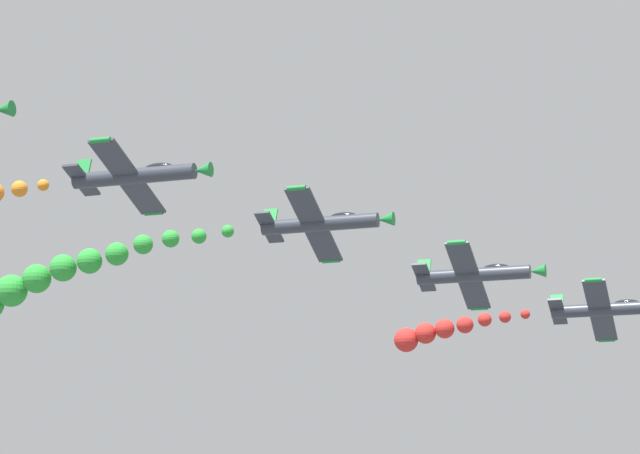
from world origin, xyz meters
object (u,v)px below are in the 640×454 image
(airplane_left_outer, at_px, (136,176))
(airplane_left_inner, at_px, (476,275))
(airplane_lead, at_px, (607,309))
(airplane_right_inner, at_px, (322,224))

(airplane_left_outer, bearing_deg, airplane_left_inner, 139.32)
(airplane_left_inner, relative_size, airplane_left_outer, 1.00)
(airplane_lead, height_order, airplane_left_outer, airplane_left_outer)
(airplane_left_inner, bearing_deg, airplane_left_outer, -40.68)
(airplane_lead, relative_size, airplane_left_outer, 1.00)
(airplane_left_outer, bearing_deg, airplane_right_inner, 141.50)
(airplane_lead, distance_m, airplane_left_outer, 44.30)
(airplane_lead, xyz_separation_m, airplane_left_inner, (11.73, -8.91, 1.32))
(airplane_lead, relative_size, airplane_left_inner, 1.00)
(airplane_left_inner, bearing_deg, airplane_lead, 142.80)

